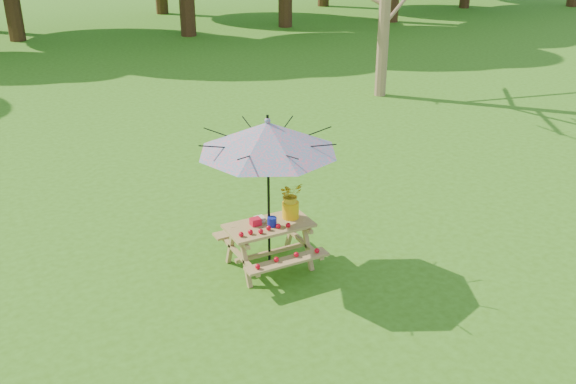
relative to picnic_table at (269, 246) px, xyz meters
name	(u,v)px	position (x,y,z in m)	size (l,w,h in m)	color
ground	(546,354)	(1.94, -3.26, -0.33)	(120.00, 120.00, 0.00)	#366513
picnic_table	(269,246)	(0.00, 0.00, 0.00)	(1.20, 1.32, 0.67)	olive
patio_umbrella	(268,137)	(0.00, 0.00, 1.62)	(2.01, 2.01, 2.25)	black
produce_bins	(264,221)	(-0.07, 0.03, 0.40)	(0.32, 0.34, 0.13)	red
tomatoes_row	(265,230)	(-0.15, -0.18, 0.38)	(0.77, 0.13, 0.07)	red
flower_bucket	(291,199)	(0.37, 0.05, 0.63)	(0.36, 0.32, 0.54)	#F8AF0D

